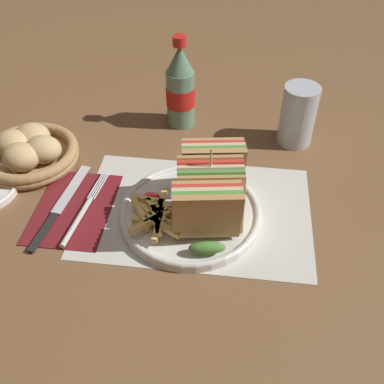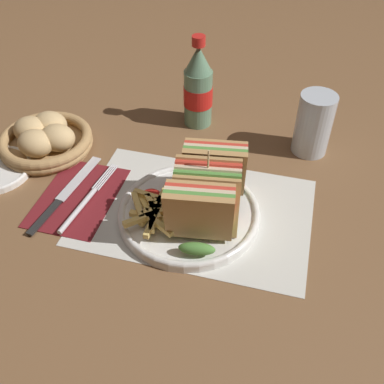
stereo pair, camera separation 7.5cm
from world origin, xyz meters
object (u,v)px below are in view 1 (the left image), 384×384
at_px(plate_main, 191,213).
at_px(club_sandwich, 210,191).
at_px(fork, 82,213).
at_px(bread_basket, 30,152).
at_px(coke_bottle_near, 180,88).
at_px(knife, 60,206).
at_px(glass_near, 297,119).

distance_m(plate_main, club_sandwich, 0.07).
relative_size(fork, bread_basket, 1.02).
relative_size(club_sandwich, coke_bottle_near, 1.04).
xyz_separation_m(plate_main, knife, (-0.23, -0.01, -0.00)).
distance_m(fork, knife, 0.05).
bearing_deg(knife, glass_near, 38.35).
bearing_deg(plate_main, bread_basket, 161.26).
xyz_separation_m(fork, coke_bottle_near, (0.13, 0.30, 0.07)).
distance_m(knife, bread_basket, 0.15).
height_order(knife, glass_near, glass_near).
bearing_deg(coke_bottle_near, fork, -112.84).
height_order(plate_main, knife, plate_main).
bearing_deg(plate_main, fork, -173.13).
relative_size(club_sandwich, bread_basket, 1.10).
bearing_deg(club_sandwich, bread_basket, 162.24).
xyz_separation_m(knife, glass_near, (0.41, 0.25, 0.05)).
height_order(club_sandwich, glass_near, club_sandwich).
distance_m(coke_bottle_near, glass_near, 0.24).
bearing_deg(club_sandwich, plate_main, 172.90).
bearing_deg(fork, bread_basket, 143.95).
height_order(plate_main, glass_near, glass_near).
height_order(fork, glass_near, glass_near).
xyz_separation_m(glass_near, bread_basket, (-0.51, -0.13, -0.03)).
height_order(coke_bottle_near, glass_near, coke_bottle_near).
bearing_deg(bread_basket, knife, -50.23).
bearing_deg(plate_main, knife, -178.27).
relative_size(club_sandwich, fork, 1.09).
bearing_deg(glass_near, knife, -148.75).
height_order(plate_main, fork, plate_main).
xyz_separation_m(fork, knife, (-0.04, 0.02, -0.00)).
height_order(club_sandwich, bread_basket, club_sandwich).
distance_m(club_sandwich, coke_bottle_near, 0.30).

